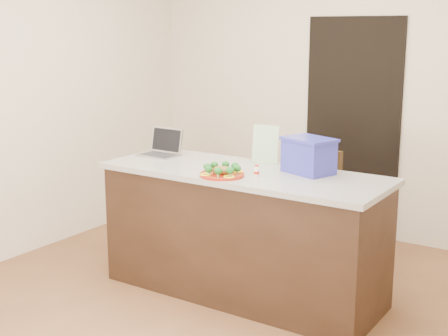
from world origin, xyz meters
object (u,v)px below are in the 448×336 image
Objects in this scene: laptop at (162,148)px; chair at (312,202)px; island at (243,232)px; yogurt_bottle at (257,172)px; plate at (222,174)px; napkin at (216,174)px; blue_box at (309,155)px.

chair is at bearing 32.90° from laptop.
chair reaches higher than island.
yogurt_bottle is at bearing -80.60° from chair.
napkin is at bearing 167.37° from plate.
blue_box is (0.25, 0.28, 0.09)m from yogurt_bottle.
laptop is 0.75× the size of blue_box.
chair is (0.19, 0.72, 0.09)m from island.
yogurt_bottle is 0.92m from chair.
chair is (0.28, 0.94, -0.37)m from napkin.
chair is (1.01, 0.62, -0.43)m from laptop.
laptop is 0.31× the size of chair.
plate is at bearing -118.31° from blue_box.
yogurt_bottle is (0.17, -0.10, 0.49)m from island.
island is at bearing -6.16° from laptop.
yogurt_bottle reaches higher than island.
island is 0.52m from napkin.
island is at bearing -93.76° from chair.
napkin is 0.28m from yogurt_bottle.
blue_box reaches higher than laptop.
plate is at bearing -96.57° from island.
yogurt_bottle reaches higher than napkin.
island is 26.63× the size of yogurt_bottle.
napkin is at bearing -22.55° from laptop.
plate is 0.86m from laptop.
plate is at bearing -91.80° from chair.
napkin is 0.65m from blue_box.
island is at bearing 148.94° from yogurt_bottle.
yogurt_bottle is 0.08× the size of chair.
island is at bearing -137.95° from blue_box.
napkin is at bearing -95.20° from chair.
yogurt_bottle is 0.19× the size of blue_box.
laptop is (-0.73, 0.33, 0.05)m from napkin.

